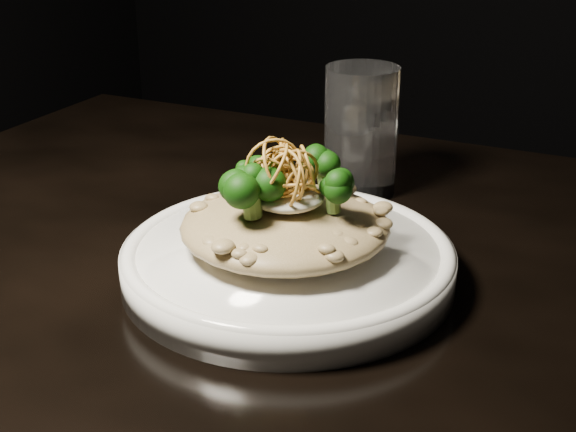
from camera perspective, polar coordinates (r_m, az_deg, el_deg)
The scene contains 7 objects.
table at distance 0.68m, azimuth 4.45°, elevation -11.26°, with size 1.10×0.80×0.75m.
plate at distance 0.64m, azimuth 0.00°, elevation -3.37°, with size 0.27×0.27×0.03m, color white.
risotto at distance 0.63m, azimuth -0.21°, elevation -0.67°, with size 0.17×0.17×0.04m, color brown.
broccoli at distance 0.62m, azimuth 0.12°, elevation 2.53°, with size 0.11×0.11×0.04m, color black, non-canonical shape.
cheese at distance 0.62m, azimuth -0.02°, elevation 1.37°, with size 0.06×0.06×0.02m, color white.
shallots at distance 0.61m, azimuth 0.09°, elevation 3.34°, with size 0.05×0.05×0.03m, color brown, non-canonical shape.
drinking_glass at distance 0.81m, azimuth 5.20°, elevation 6.05°, with size 0.07×0.07×0.13m, color white.
Camera 1 is at (0.19, -0.53, 1.05)m, focal length 50.00 mm.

